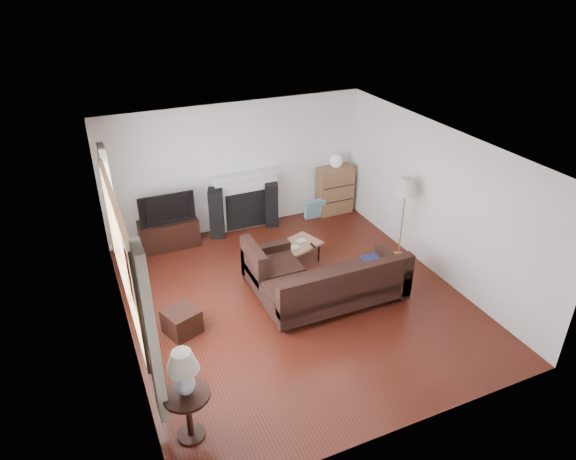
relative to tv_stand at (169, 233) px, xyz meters
name	(u,v)px	position (x,y,z in m)	size (l,w,h in m)	color
room	(296,230)	(1.43, -2.48, 0.99)	(5.10, 5.60, 2.54)	#4B1A10
window	(122,253)	(-1.02, -2.68, 1.29)	(0.12, 2.74, 1.54)	brown
curtain_near	(151,336)	(-0.97, -4.20, 1.14)	(0.10, 0.35, 2.10)	beige
curtain_far	(113,213)	(-0.97, -1.16, 1.14)	(0.10, 0.35, 2.10)	beige
fireplace	(247,200)	(1.58, 0.16, 0.31)	(1.40, 0.26, 1.15)	white
tv_stand	(169,233)	(0.00, 0.00, 0.00)	(1.05, 0.47, 0.53)	black
television	(166,207)	(0.00, 0.00, 0.55)	(0.99, 0.13, 0.57)	black
speaker_left	(216,213)	(0.93, 0.04, 0.22)	(0.27, 0.32, 0.96)	black
speaker_right	(272,204)	(2.06, 0.06, 0.19)	(0.25, 0.30, 0.90)	black
bookshelf	(335,190)	(3.47, 0.05, 0.24)	(0.73, 0.35, 1.00)	brown
globe_lamp	(336,161)	(3.47, 0.05, 0.87)	(0.26, 0.26, 0.26)	white
sectional_sofa	(336,283)	(1.96, -2.82, 0.12)	(2.39, 1.75, 0.77)	black
coffee_table	(293,256)	(1.81, -1.53, -0.07)	(1.00, 0.54, 0.39)	#9E694B
footstool	(182,321)	(-0.37, -2.53, -0.08)	(0.44, 0.44, 0.37)	black
floor_lamp	(402,219)	(3.65, -2.05, 0.50)	(0.39, 0.39, 1.53)	#C98C46
side_table	(189,415)	(-0.72, -4.36, 0.06)	(0.52, 0.52, 0.65)	black
table_lamp	(184,374)	(-0.72, -4.36, 0.67)	(0.35, 0.35, 0.57)	silver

